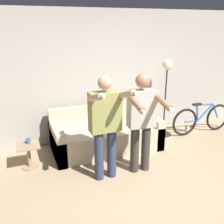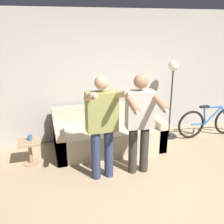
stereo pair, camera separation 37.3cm
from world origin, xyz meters
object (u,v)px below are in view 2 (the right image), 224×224
object	(u,v)px
couch	(108,135)
person_left	(102,121)
cat	(113,100)
side_table	(30,148)
person_right	(140,119)
cup	(30,138)
bicycle	(209,122)
floor_lamp	(172,85)

from	to	relation	value
couch	person_left	xyz separation A→B (m)	(-0.35, -0.98, 0.68)
cat	person_left	bearing A→B (deg)	-112.01
couch	side_table	distance (m)	1.46
person_left	person_right	size ratio (longest dim) A/B	1.00
person_right	cat	xyz separation A→B (m)	(-0.05, 1.35, -0.06)
person_left	cup	size ratio (longest dim) A/B	17.10
person_right	bicycle	xyz separation A→B (m)	(2.00, 0.96, -0.61)
person_left	side_table	size ratio (longest dim) A/B	3.88
cat	bicycle	xyz separation A→B (m)	(2.05, -0.39, -0.55)
cat	couch	bearing A→B (deg)	-117.86
person_right	cup	bearing A→B (deg)	158.31
couch	floor_lamp	distance (m)	1.66
person_left	cat	distance (m)	1.46
bicycle	side_table	bearing A→B (deg)	-176.99
couch	side_table	bearing A→B (deg)	-171.59
side_table	person_right	bearing A→B (deg)	-24.39
person_left	person_right	xyz separation A→B (m)	(0.60, -0.00, -0.02)
floor_lamp	bicycle	xyz separation A→B (m)	(0.84, -0.21, -0.81)
couch	person_right	size ratio (longest dim) A/B	1.25
floor_lamp	side_table	size ratio (longest dim) A/B	3.88
floor_lamp	cup	distance (m)	2.93
side_table	bicycle	size ratio (longest dim) A/B	0.28
cup	bicycle	distance (m)	3.68
side_table	bicycle	world-z (taller)	bicycle
couch	person_left	distance (m)	1.24
bicycle	cup	bearing A→B (deg)	-177.64
cat	floor_lamp	world-z (taller)	floor_lamp
person_right	person_left	bearing A→B (deg)	-175.97
floor_lamp	person_right	bearing A→B (deg)	-134.67
cup	bicycle	bearing A→B (deg)	2.36
cat	side_table	bearing A→B (deg)	-160.42
person_right	cat	size ratio (longest dim) A/B	3.98
person_right	cat	world-z (taller)	person_right
person_right	floor_lamp	bearing A→B (deg)	49.49
floor_lamp	cat	bearing A→B (deg)	171.55
side_table	bicycle	distance (m)	3.69
cup	person_right	bearing A→B (deg)	-25.85
person_left	bicycle	bearing A→B (deg)	19.05
side_table	cat	bearing A→B (deg)	19.58
person_right	cup	size ratio (longest dim) A/B	17.02
cat	side_table	world-z (taller)	cat
couch	floor_lamp	world-z (taller)	floor_lamp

